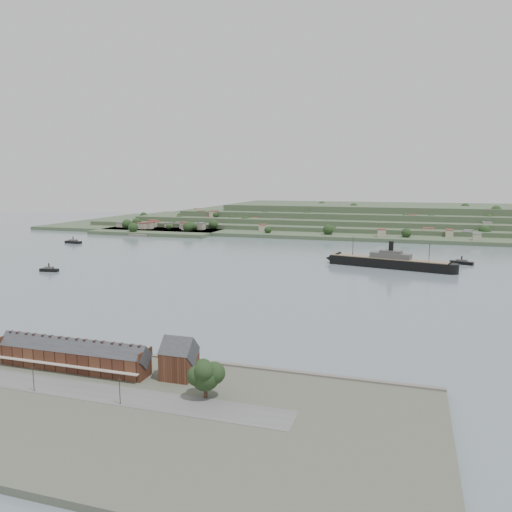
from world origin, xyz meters
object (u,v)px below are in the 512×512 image
(terrace_row, at_px, (74,355))
(steamship, at_px, (385,262))
(gabled_building, at_px, (179,359))
(fig_tree, at_px, (206,375))
(tugboat, at_px, (49,270))

(terrace_row, distance_m, steamship, 261.59)
(gabled_building, relative_size, fig_tree, 1.18)
(tugboat, height_order, fig_tree, fig_tree)
(terrace_row, xyz_separation_m, fig_tree, (51.95, -7.96, 2.43))
(tugboat, relative_size, fig_tree, 1.18)
(terrace_row, distance_m, gabled_building, 37.74)
(steamship, bearing_deg, gabled_building, -102.14)
(fig_tree, bearing_deg, tugboat, 139.46)
(gabled_building, xyz_separation_m, fig_tree, (14.45, -11.98, 1.08))
(tugboat, bearing_deg, gabled_building, -40.61)
(terrace_row, xyz_separation_m, tugboat, (-140.03, 156.23, -5.34))
(terrace_row, relative_size, gabled_building, 3.95)
(tugboat, xyz_separation_m, fig_tree, (191.98, -164.19, 7.77))
(steamship, xyz_separation_m, fig_tree, (-37.56, -253.75, 4.81))
(gabled_building, distance_m, steamship, 247.32)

